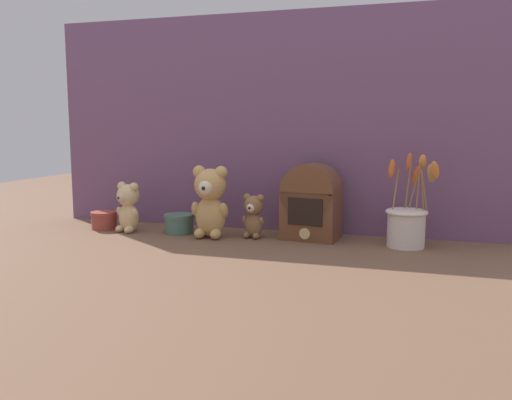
% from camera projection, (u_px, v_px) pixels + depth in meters
% --- Properties ---
extents(ground_plane, '(4.00, 4.00, 0.00)m').
position_uv_depth(ground_plane, '(254.00, 239.00, 1.73)').
color(ground_plane, brown).
extents(backdrop_wall, '(1.58, 0.02, 0.73)m').
position_uv_depth(backdrop_wall, '(269.00, 123.00, 1.84)').
color(backdrop_wall, '#704C70').
rests_on(backdrop_wall, ground).
extents(teddy_bear_large, '(0.12, 0.12, 0.23)m').
position_uv_depth(teddy_bear_large, '(210.00, 200.00, 1.74)').
color(teddy_bear_large, tan).
rests_on(teddy_bear_large, ground).
extents(teddy_bear_medium, '(0.10, 0.09, 0.17)m').
position_uv_depth(teddy_bear_medium, '(128.00, 206.00, 1.83)').
color(teddy_bear_medium, '#DBBC84').
rests_on(teddy_bear_medium, ground).
extents(teddy_bear_small, '(0.08, 0.07, 0.14)m').
position_uv_depth(teddy_bear_small, '(253.00, 215.00, 1.74)').
color(teddy_bear_small, olive).
rests_on(teddy_bear_small, ground).
extents(flower_vase, '(0.16, 0.12, 0.28)m').
position_uv_depth(flower_vase, '(407.00, 221.00, 1.61)').
color(flower_vase, silver).
rests_on(flower_vase, ground).
extents(vintage_radio, '(0.19, 0.14, 0.24)m').
position_uv_depth(vintage_radio, '(311.00, 202.00, 1.72)').
color(vintage_radio, brown).
rests_on(vintage_radio, ground).
extents(decorative_tin_tall, '(0.09, 0.09, 0.06)m').
position_uv_depth(decorative_tin_tall, '(104.00, 220.00, 1.89)').
color(decorative_tin_tall, '#993D33').
rests_on(decorative_tin_tall, ground).
extents(decorative_tin_short, '(0.10, 0.10, 0.06)m').
position_uv_depth(decorative_tin_short, '(179.00, 223.00, 1.82)').
color(decorative_tin_short, '#47705B').
rests_on(decorative_tin_short, ground).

